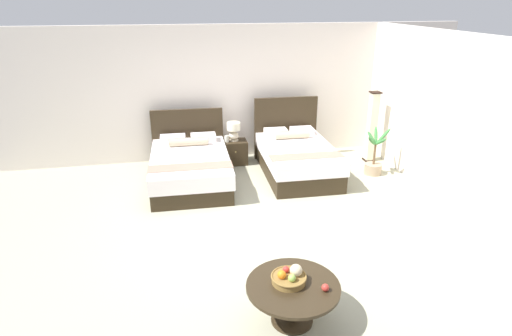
# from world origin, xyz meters

# --- Properties ---
(ground_plane) EXTENTS (9.82, 9.99, 0.02)m
(ground_plane) POSITION_xyz_m (0.00, 0.00, -0.01)
(ground_plane) COLOR #A3A187
(wall_back) EXTENTS (9.82, 0.12, 2.71)m
(wall_back) POSITION_xyz_m (0.00, 3.19, 1.36)
(wall_back) COLOR silver
(wall_back) RESTS_ON ground
(wall_side_right) EXTENTS (0.12, 5.59, 2.71)m
(wall_side_right) POSITION_xyz_m (3.11, 0.40, 1.36)
(wall_side_right) COLOR white
(wall_side_right) RESTS_ON ground
(bed_near_window) EXTENTS (1.46, 2.20, 1.13)m
(bed_near_window) POSITION_xyz_m (-1.01, 1.89, 0.31)
(bed_near_window) COLOR #302516
(bed_near_window) RESTS_ON ground
(bed_near_corner) EXTENTS (1.36, 2.10, 1.29)m
(bed_near_corner) POSITION_xyz_m (1.02, 1.90, 0.33)
(bed_near_corner) COLOR #302516
(bed_near_corner) RESTS_ON ground
(nightstand) EXTENTS (0.51, 0.41, 0.49)m
(nightstand) POSITION_xyz_m (-0.08, 2.66, 0.24)
(nightstand) COLOR #302516
(nightstand) RESTS_ON ground
(table_lamp) EXTENTS (0.27, 0.27, 0.38)m
(table_lamp) POSITION_xyz_m (-0.08, 2.68, 0.71)
(table_lamp) COLOR beige
(table_lamp) RESTS_ON nightstand
(vase) EXTENTS (0.09, 0.09, 0.14)m
(vase) POSITION_xyz_m (-0.23, 2.62, 0.56)
(vase) COLOR silver
(vase) RESTS_ON nightstand
(coffee_table) EXTENTS (0.97, 0.97, 0.46)m
(coffee_table) POSITION_xyz_m (-0.18, -2.00, 0.36)
(coffee_table) COLOR #302516
(coffee_table) RESTS_ON ground
(fruit_bowl) EXTENTS (0.37, 0.37, 0.19)m
(fruit_bowl) POSITION_xyz_m (-0.21, -1.95, 0.52)
(fruit_bowl) COLOR olive
(fruit_bowl) RESTS_ON coffee_table
(loose_apple) EXTENTS (0.08, 0.08, 0.08)m
(loose_apple) POSITION_xyz_m (0.10, -2.15, 0.50)
(loose_apple) COLOR #BC332A
(loose_apple) RESTS_ON coffee_table
(floor_lamp_corner) EXTENTS (0.20, 0.20, 1.45)m
(floor_lamp_corner) POSITION_xyz_m (2.71, 2.27, 0.73)
(floor_lamp_corner) COLOR black
(floor_lamp_corner) RESTS_ON ground
(potted_palm) EXTENTS (0.59, 0.49, 0.91)m
(potted_palm) POSITION_xyz_m (2.47, 1.58, 0.25)
(potted_palm) COLOR tan
(potted_palm) RESTS_ON ground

